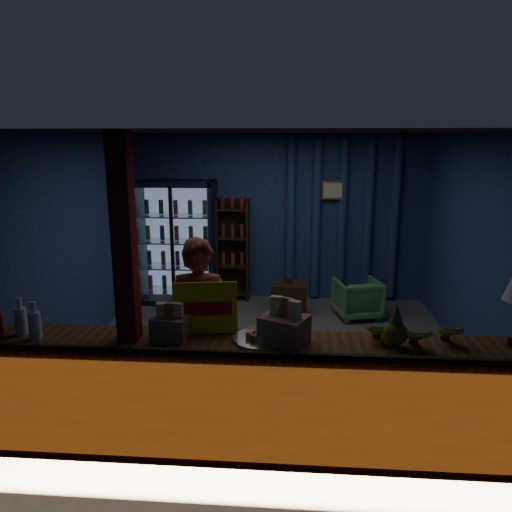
% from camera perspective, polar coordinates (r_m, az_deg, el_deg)
% --- Properties ---
extents(ground, '(4.60, 4.60, 0.00)m').
position_cam_1_polar(ground, '(6.15, 1.64, -10.97)').
color(ground, '#515154').
rests_on(ground, ground).
extents(room_walls, '(4.60, 4.60, 4.60)m').
position_cam_1_polar(room_walls, '(5.68, 1.75, 3.58)').
color(room_walls, navy).
rests_on(room_walls, ground).
extents(counter, '(4.40, 0.57, 0.99)m').
position_cam_1_polar(counter, '(4.23, 0.32, -15.77)').
color(counter, brown).
rests_on(counter, ground).
extents(support_post, '(0.16, 0.16, 2.60)m').
position_cam_1_polar(support_post, '(4.11, -14.45, -4.58)').
color(support_post, maroon).
rests_on(support_post, ground).
extents(beverage_cooler, '(1.20, 0.62, 1.90)m').
position_cam_1_polar(beverage_cooler, '(7.89, -8.90, 1.53)').
color(beverage_cooler, black).
rests_on(beverage_cooler, ground).
extents(bottle_shelf, '(0.50, 0.28, 1.60)m').
position_cam_1_polar(bottle_shelf, '(7.91, -2.63, 0.67)').
color(bottle_shelf, '#31210F').
rests_on(bottle_shelf, ground).
extents(curtain_folds, '(1.74, 0.14, 2.50)m').
position_cam_1_polar(curtain_folds, '(7.87, 9.82, 4.17)').
color(curtain_folds, navy).
rests_on(curtain_folds, room_walls).
extents(framed_picture, '(0.36, 0.04, 0.28)m').
position_cam_1_polar(framed_picture, '(7.75, 8.87, 7.43)').
color(framed_picture, gold).
rests_on(framed_picture, room_walls).
extents(shopkeeper, '(0.64, 0.45, 1.67)m').
position_cam_1_polar(shopkeeper, '(4.66, -6.40, -8.14)').
color(shopkeeper, maroon).
rests_on(shopkeeper, ground).
extents(green_chair, '(0.73, 0.74, 0.56)m').
position_cam_1_polar(green_chair, '(7.35, 11.50, -4.76)').
color(green_chair, '#4F9F50').
rests_on(green_chair, ground).
extents(side_table, '(0.51, 0.37, 0.56)m').
position_cam_1_polar(side_table, '(7.34, 3.76, -4.90)').
color(side_table, '#31210F').
rests_on(side_table, ground).
extents(yellow_sign, '(0.55, 0.19, 0.43)m').
position_cam_1_polar(yellow_sign, '(4.17, -5.84, -5.93)').
color(yellow_sign, yellow).
rests_on(yellow_sign, counter).
extents(soda_bottles, '(0.59, 0.18, 0.32)m').
position_cam_1_polar(soda_bottles, '(4.58, -26.43, -6.70)').
color(soda_bottles, red).
rests_on(soda_bottles, counter).
extents(snack_box_left, '(0.43, 0.40, 0.37)m').
position_cam_1_polar(snack_box_left, '(3.98, 3.25, -8.16)').
color(snack_box_left, '#906445').
rests_on(snack_box_left, counter).
extents(snack_box_centre, '(0.31, 0.27, 0.30)m').
position_cam_1_polar(snack_box_centre, '(4.14, -9.70, -7.79)').
color(snack_box_centre, '#906445').
rests_on(snack_box_centre, counter).
extents(pastry_tray, '(0.48, 0.48, 0.08)m').
position_cam_1_polar(pastry_tray, '(4.06, 0.78, -9.26)').
color(pastry_tray, silver).
rests_on(pastry_tray, counter).
extents(banana_bunches, '(0.78, 0.30, 0.17)m').
position_cam_1_polar(banana_bunches, '(4.19, 17.53, -8.33)').
color(banana_bunches, yellow).
rests_on(banana_bunches, counter).
extents(pineapple, '(0.19, 0.19, 0.33)m').
position_cam_1_polar(pineapple, '(4.06, 15.66, -8.08)').
color(pineapple, olive).
rests_on(pineapple, counter).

